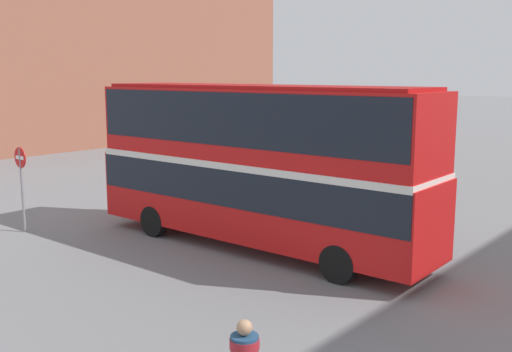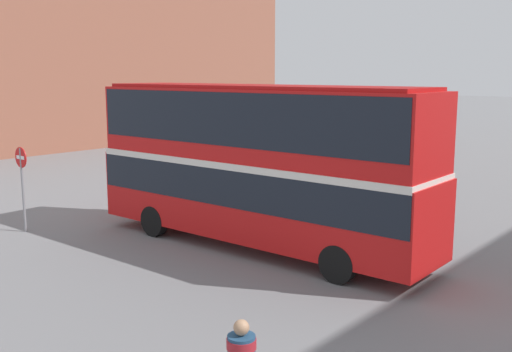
# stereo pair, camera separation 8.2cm
# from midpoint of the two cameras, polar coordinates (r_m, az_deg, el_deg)

# --- Properties ---
(ground_plane) EXTENTS (240.00, 240.00, 0.00)m
(ground_plane) POSITION_cam_midpoint_polar(r_m,az_deg,el_deg) (18.65, 0.45, -6.26)
(ground_plane) COLOR slate
(building_row_left) EXTENTS (11.81, 32.47, 15.59)m
(building_row_left) POSITION_cam_midpoint_polar(r_m,az_deg,el_deg) (48.90, -16.14, 12.55)
(building_row_left) COLOR #935642
(building_row_left) RESTS_ON ground_plane
(double_decker_bus) EXTENTS (11.09, 2.68, 4.82)m
(double_decker_bus) POSITION_cam_midpoint_polar(r_m,az_deg,el_deg) (17.50, -0.13, 1.86)
(double_decker_bus) COLOR red
(double_decker_bus) RESTS_ON ground_plane
(parked_car_kerb_near) EXTENTS (4.65, 2.34, 1.58)m
(parked_car_kerb_near) POSITION_cam_midpoint_polar(r_m,az_deg,el_deg) (30.06, 3.92, 1.45)
(parked_car_kerb_near) COLOR maroon
(parked_car_kerb_near) RESTS_ON ground_plane
(no_entry_sign) EXTENTS (0.67, 0.08, 2.80)m
(no_entry_sign) POSITION_cam_midpoint_polar(r_m,az_deg,el_deg) (20.82, -21.56, 0.09)
(no_entry_sign) COLOR gray
(no_entry_sign) RESTS_ON ground_plane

